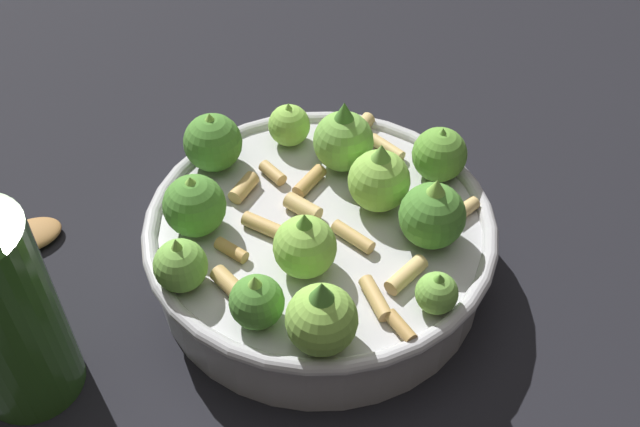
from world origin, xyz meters
TOP-DOWN VIEW (x-y plane):
  - ground_plane at (0.00, 0.00)m, footprint 2.40×2.40m
  - cooking_pan at (-0.00, -0.00)m, footprint 0.26×0.26m
  - olive_oil_bottle at (-0.20, 0.09)m, footprint 0.07×0.07m

SIDE VIEW (x-z plane):
  - ground_plane at x=0.00m, z-range 0.00..0.00m
  - cooking_pan at x=0.00m, z-range -0.02..0.10m
  - olive_oil_bottle at x=-0.20m, z-range -0.02..0.18m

